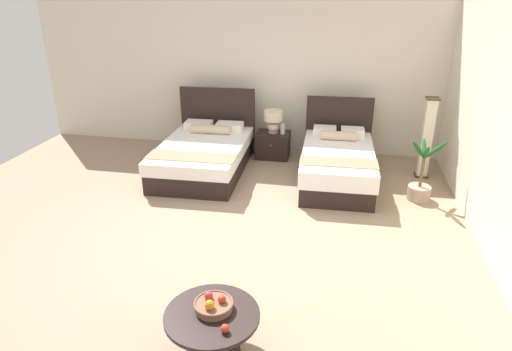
% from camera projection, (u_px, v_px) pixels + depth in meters
% --- Properties ---
extents(ground_plane, '(9.44, 10.38, 0.02)m').
position_uv_depth(ground_plane, '(244.00, 236.00, 5.68)').
color(ground_plane, '#9B8067').
extents(wall_back, '(9.44, 0.12, 2.89)m').
position_uv_depth(wall_back, '(283.00, 73.00, 8.17)').
color(wall_back, beige).
rests_on(wall_back, ground).
extents(wall_side_right, '(0.12, 5.98, 2.89)m').
position_uv_depth(wall_side_right, '(507.00, 130.00, 4.96)').
color(wall_side_right, beige).
rests_on(wall_side_right, ground).
extents(bed_near_window, '(1.43, 2.19, 1.21)m').
position_uv_depth(bed_near_window, '(205.00, 154.00, 7.55)').
color(bed_near_window, black).
rests_on(bed_near_window, ground).
extents(bed_near_corner, '(1.18, 2.09, 1.15)m').
position_uv_depth(bed_near_corner, '(337.00, 162.00, 7.15)').
color(bed_near_corner, black).
rests_on(bed_near_corner, ground).
extents(nightstand, '(0.60, 0.48, 0.47)m').
position_uv_depth(nightstand, '(273.00, 145.00, 8.15)').
color(nightstand, black).
rests_on(nightstand, ground).
extents(table_lamp, '(0.34, 0.34, 0.40)m').
position_uv_depth(table_lamp, '(273.00, 119.00, 7.98)').
color(table_lamp, beige).
rests_on(table_lamp, nightstand).
extents(vase, '(0.09, 0.09, 0.19)m').
position_uv_depth(vase, '(283.00, 129.00, 7.95)').
color(vase, '#B8BCBD').
rests_on(vase, nightstand).
extents(coffee_table, '(0.80, 0.80, 0.42)m').
position_uv_depth(coffee_table, '(212.00, 324.00, 3.75)').
color(coffee_table, black).
rests_on(coffee_table, ground).
extents(fruit_bowl, '(0.34, 0.34, 0.14)m').
position_uv_depth(fruit_bowl, '(214.00, 305.00, 3.74)').
color(fruit_bowl, brown).
rests_on(fruit_bowl, coffee_table).
extents(loose_apple, '(0.07, 0.07, 0.07)m').
position_uv_depth(loose_apple, '(225.00, 328.00, 3.50)').
color(loose_apple, red).
rests_on(loose_apple, coffee_table).
extents(floor_lamp_corner, '(0.20, 0.20, 1.32)m').
position_uv_depth(floor_lamp_corner, '(427.00, 138.00, 7.17)').
color(floor_lamp_corner, '#3E2818').
rests_on(floor_lamp_corner, ground).
extents(potted_palm, '(0.50, 0.60, 0.95)m').
position_uv_depth(potted_palm, '(420.00, 185.00, 6.54)').
color(potted_palm, tan).
rests_on(potted_palm, ground).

